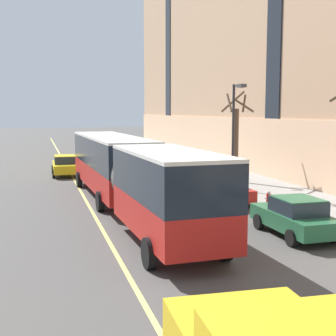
% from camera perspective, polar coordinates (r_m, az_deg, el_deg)
% --- Properties ---
extents(ground_plane, '(260.00, 260.00, 0.00)m').
position_cam_1_polar(ground_plane, '(17.86, -0.81, -9.05)').
color(ground_plane, '#4C4947').
extents(sidewalk, '(5.44, 160.00, 0.15)m').
position_cam_1_polar(sidewalk, '(24.34, 18.74, -4.92)').
color(sidewalk, gray).
rests_on(sidewalk, ground).
extents(city_bus, '(3.61, 20.43, 3.53)m').
position_cam_1_polar(city_bus, '(23.02, -5.03, -0.25)').
color(city_bus, red).
rests_on(city_bus, ground).
extents(parked_car_green_0, '(2.00, 4.29, 1.56)m').
position_cam_1_polar(parked_car_green_0, '(19.22, 15.25, -5.74)').
color(parked_car_green_0, '#23603D').
rests_on(parked_car_green_0, ground).
extents(parked_car_darkgray_3, '(2.09, 4.69, 1.56)m').
position_cam_1_polar(parked_car_darkgray_3, '(51.28, -4.71, 2.27)').
color(parked_car_darkgray_3, '#4C4C51').
rests_on(parked_car_darkgray_3, ground).
extents(parked_car_red_4, '(1.93, 4.26, 1.56)m').
position_cam_1_polar(parked_car_red_4, '(25.25, 6.99, -2.56)').
color(parked_car_red_4, '#B21E19').
rests_on(parked_car_red_4, ground).
extents(parked_car_darkgray_5, '(2.08, 4.63, 1.56)m').
position_cam_1_polar(parked_car_darkgray_5, '(31.93, 2.33, -0.52)').
color(parked_car_darkgray_5, '#4C4C51').
rests_on(parked_car_darkgray_5, ground).
extents(taxi_cab, '(2.02, 4.66, 1.56)m').
position_cam_1_polar(taxi_cab, '(36.95, -12.46, 0.33)').
color(taxi_cab, yellow).
rests_on(taxi_cab, ground).
extents(street_tree_far_uptown, '(1.73, 1.90, 6.17)m').
position_cam_1_polar(street_tree_far_uptown, '(32.02, 8.33, 3.87)').
color(street_tree_far_uptown, brown).
rests_on(street_tree_far_uptown, sidewalk).
extents(street_lamp, '(0.36, 1.48, 6.38)m').
position_cam_1_polar(street_lamp, '(28.42, 8.16, 5.21)').
color(street_lamp, '#2D2D30').
rests_on(street_lamp, sidewalk).
extents(fire_hydrant, '(0.42, 0.24, 0.72)m').
position_cam_1_polar(fire_hydrant, '(24.61, 12.16, -3.59)').
color(fire_hydrant, red).
rests_on(fire_hydrant, sidewalk).
extents(lane_centerline, '(0.16, 140.00, 0.01)m').
position_cam_1_polar(lane_centerline, '(20.36, -8.20, -7.11)').
color(lane_centerline, '#E0D66B').
rests_on(lane_centerline, ground).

